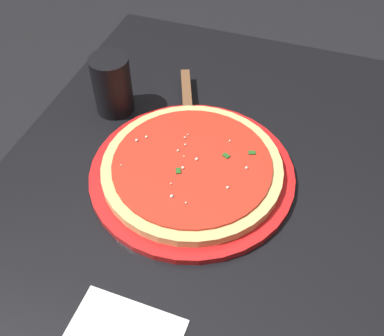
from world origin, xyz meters
name	(u,v)px	position (x,y,z in m)	size (l,w,h in m)	color
restaurant_table	(214,229)	(0.00, 0.00, 0.61)	(0.89, 0.74, 0.78)	black
serving_plate	(192,173)	(0.02, -0.04, 0.78)	(0.35, 0.35, 0.01)	red
pizza	(192,167)	(0.02, -0.04, 0.80)	(0.31, 0.31, 0.02)	#DBB26B
pizza_server	(187,106)	(-0.14, -0.10, 0.79)	(0.22, 0.12, 0.01)	silver
cup_tall_drink	(112,85)	(-0.10, -0.24, 0.83)	(0.07, 0.07, 0.12)	black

